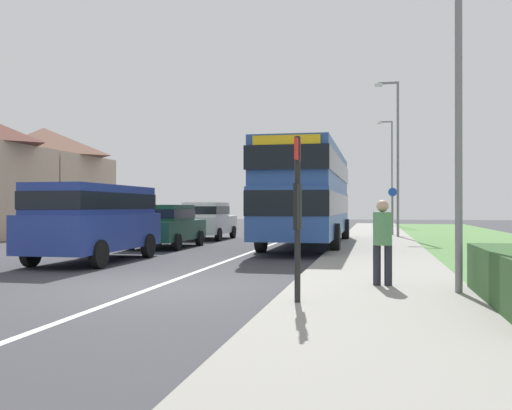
% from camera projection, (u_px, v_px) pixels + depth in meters
% --- Properties ---
extents(ground_plane, '(120.00, 120.00, 0.00)m').
position_uv_depth(ground_plane, '(152.00, 288.00, 10.68)').
color(ground_plane, '#38383D').
extents(lane_marking_centre, '(0.14, 60.00, 0.01)m').
position_uv_depth(lane_marking_centre, '(246.00, 254.00, 18.51)').
color(lane_marking_centre, silver).
rests_on(lane_marking_centre, ground_plane).
extents(pavement_near_side, '(3.20, 68.00, 0.12)m').
position_uv_depth(pavement_near_side, '(377.00, 260.00, 15.69)').
color(pavement_near_side, gray).
rests_on(pavement_near_side, ground_plane).
extents(double_decker_bus, '(2.80, 11.39, 3.70)m').
position_uv_depth(double_decker_bus, '(308.00, 191.00, 21.94)').
color(double_decker_bus, '#284C93').
rests_on(double_decker_bus, ground_plane).
extents(parked_van_blue, '(2.11, 5.03, 2.15)m').
position_uv_depth(parked_van_blue, '(94.00, 216.00, 15.81)').
color(parked_van_blue, navy).
rests_on(parked_van_blue, ground_plane).
extents(parked_car_dark_green, '(1.95, 4.27, 1.62)m').
position_uv_depth(parked_car_dark_green, '(166.00, 224.00, 21.29)').
color(parked_car_dark_green, '#19472D').
rests_on(parked_car_dark_green, ground_plane).
extents(parked_car_white, '(2.01, 4.23, 1.75)m').
position_uv_depth(parked_car_white, '(207.00, 219.00, 26.76)').
color(parked_car_white, silver).
rests_on(parked_car_white, ground_plane).
extents(pedestrian_at_stop, '(0.34, 0.34, 1.67)m').
position_uv_depth(pedestrian_at_stop, '(383.00, 238.00, 10.22)').
color(pedestrian_at_stop, '#23232D').
rests_on(pedestrian_at_stop, ground_plane).
extents(bus_stop_sign, '(0.09, 0.52, 2.60)m').
position_uv_depth(bus_stop_sign, '(298.00, 207.00, 8.44)').
color(bus_stop_sign, black).
rests_on(bus_stop_sign, ground_plane).
extents(cycle_route_sign, '(0.44, 0.08, 2.52)m').
position_uv_depth(cycle_route_sign, '(393.00, 209.00, 28.75)').
color(cycle_route_sign, slate).
rests_on(cycle_route_sign, ground_plane).
extents(street_lamp_near, '(1.14, 0.20, 7.75)m').
position_uv_depth(street_lamp_near, '(452.00, 34.00, 9.40)').
color(street_lamp_near, slate).
rests_on(street_lamp_near, ground_plane).
extents(street_lamp_mid, '(1.14, 0.20, 7.56)m').
position_uv_depth(street_lamp_mid, '(396.00, 149.00, 27.05)').
color(street_lamp_mid, slate).
rests_on(street_lamp_mid, ground_plane).
extents(street_lamp_far, '(1.14, 0.20, 8.16)m').
position_uv_depth(street_lamp_far, '(391.00, 167.00, 43.43)').
color(street_lamp_far, slate).
rests_on(street_lamp_far, ground_plane).
extents(house_terrace_far_side, '(6.20, 13.24, 6.27)m').
position_uv_depth(house_terrace_far_side, '(8.00, 177.00, 30.45)').
color(house_terrace_far_side, '#C1A88E').
rests_on(house_terrace_far_side, ground_plane).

